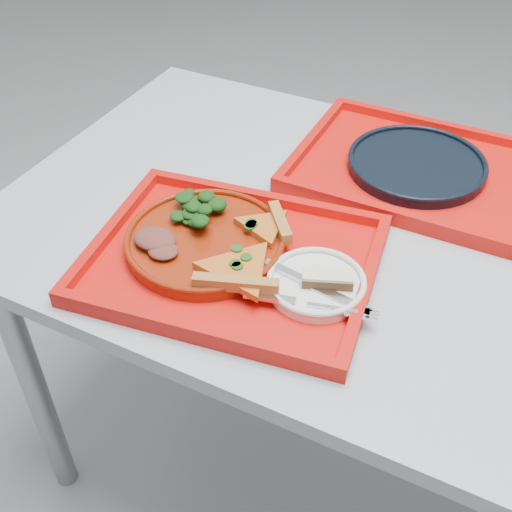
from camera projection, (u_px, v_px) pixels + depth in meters
name	position (u px, v px, depth m)	size (l,w,h in m)	color
ground	(391.00, 491.00, 1.54)	(10.00, 10.00, 0.00)	gray
table	(446.00, 291.00, 1.10)	(1.60, 0.80, 0.75)	#9BA4AE
tray_main	(232.00, 263.00, 1.03)	(0.45, 0.35, 0.01)	red
tray_far	(415.00, 172.00, 1.23)	(0.45, 0.35, 0.01)	red
dinner_plate	(205.00, 242.00, 1.05)	(0.26, 0.26, 0.02)	maroon
side_plate	(316.00, 285.00, 0.97)	(0.15, 0.15, 0.01)	white
navy_plate	(416.00, 165.00, 1.22)	(0.26, 0.26, 0.02)	black
pizza_slice_a	(239.00, 267.00, 0.97)	(0.15, 0.13, 0.02)	orange
pizza_slice_b	(264.00, 224.00, 1.05)	(0.11, 0.09, 0.02)	orange
salad_heap	(194.00, 207.00, 1.07)	(0.09, 0.08, 0.04)	black
meat_portion	(155.00, 239.00, 1.02)	(0.07, 0.06, 0.02)	brown
dessert_bar	(328.00, 278.00, 0.96)	(0.08, 0.06, 0.02)	#522C1B
knife	(316.00, 286.00, 0.96)	(0.18, 0.02, 0.01)	silver
fork	(306.00, 303.00, 0.93)	(0.18, 0.02, 0.01)	silver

